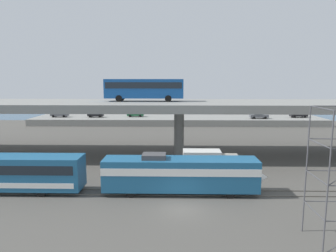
# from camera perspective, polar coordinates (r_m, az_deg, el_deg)

# --- Properties ---
(ground_plane) EXTENTS (260.00, 260.00, 0.00)m
(ground_plane) POSITION_cam_1_polar(r_m,az_deg,el_deg) (29.13, 2.56, -15.11)
(ground_plane) COLOR #4C4944
(rail_strip_near) EXTENTS (110.00, 0.12, 0.12)m
(rail_strip_near) POSITION_cam_1_polar(r_m,az_deg,el_deg) (32.10, 2.43, -12.67)
(rail_strip_near) COLOR #59544C
(rail_strip_near) RESTS_ON ground_plane
(rail_strip_far) EXTENTS (110.00, 0.12, 0.12)m
(rail_strip_far) POSITION_cam_1_polar(r_m,az_deg,el_deg) (33.51, 2.38, -11.73)
(rail_strip_far) COLOR #59544C
(rail_strip_far) RESTS_ON ground_plane
(train_locomotive) EXTENTS (16.89, 3.04, 4.18)m
(train_locomotive) POSITION_cam_1_polar(r_m,az_deg,el_deg) (32.13, 3.72, -8.63)
(train_locomotive) COLOR #1E5984
(train_locomotive) RESTS_ON ground_plane
(highway_overpass) EXTENTS (96.00, 12.96, 8.32)m
(highway_overpass) POSITION_cam_1_polar(r_m,az_deg,el_deg) (46.82, 2.07, 3.62)
(highway_overpass) COLOR gray
(highway_overpass) RESTS_ON ground_plane
(transit_bus_on_overpass) EXTENTS (12.00, 2.68, 3.40)m
(transit_bus_on_overpass) POSITION_cam_1_polar(r_m,az_deg,el_deg) (47.79, -4.45, 7.05)
(transit_bus_on_overpass) COLOR #14478C
(transit_bus_on_overpass) RESTS_ON highway_overpass
(service_truck_west) EXTENTS (6.80, 2.46, 3.04)m
(service_truck_west) POSITION_cam_1_polar(r_m,az_deg,el_deg) (38.64, 7.56, -6.54)
(service_truck_west) COLOR #9E998C
(service_truck_west) RESTS_ON ground_plane
(pier_parking_lot) EXTENTS (75.74, 12.87, 1.67)m
(pier_parking_lot) POSITION_cam_1_polar(r_m,az_deg,el_deg) (82.36, 1.71, 1.11)
(pier_parking_lot) COLOR gray
(pier_parking_lot) RESTS_ON ground_plane
(parked_car_0) EXTENTS (4.49, 1.92, 1.50)m
(parked_car_0) POSITION_cam_1_polar(r_m,az_deg,el_deg) (86.73, -19.37, 2.08)
(parked_car_0) COLOR #515459
(parked_car_0) RESTS_ON pier_parking_lot
(parked_car_1) EXTENTS (4.60, 1.92, 1.50)m
(parked_car_1) POSITION_cam_1_polar(r_m,az_deg,el_deg) (82.02, 16.42, 1.86)
(parked_car_1) COLOR #515459
(parked_car_1) RESTS_ON pier_parking_lot
(parked_car_2) EXTENTS (4.36, 1.89, 1.50)m
(parked_car_2) POSITION_cam_1_polar(r_m,az_deg,el_deg) (87.87, 22.97, 1.96)
(parked_car_2) COLOR black
(parked_car_2) RESTS_ON pier_parking_lot
(parked_car_3) EXTENTS (4.09, 1.86, 1.50)m
(parked_car_3) POSITION_cam_1_polar(r_m,az_deg,el_deg) (83.71, -13.25, 2.11)
(parked_car_3) COLOR black
(parked_car_3) RESTS_ON pier_parking_lot
(parked_car_4) EXTENTS (4.38, 1.95, 1.50)m
(parked_car_4) POSITION_cam_1_polar(r_m,az_deg,el_deg) (83.05, -6.07, 2.25)
(parked_car_4) COLOR #0C4C26
(parked_car_4) RESTS_ON pier_parking_lot
(harbor_water) EXTENTS (140.00, 36.00, 0.01)m
(harbor_water) POSITION_cam_1_polar(r_m,az_deg,el_deg) (105.29, 1.61, 2.33)
(harbor_water) COLOR #2D5170
(harbor_water) RESTS_ON ground_plane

